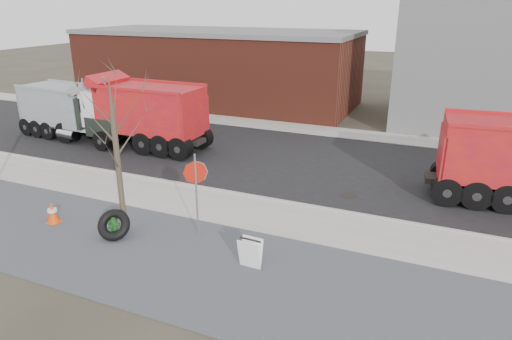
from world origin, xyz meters
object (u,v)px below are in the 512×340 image
at_px(fire_hydrant, 114,225).
at_px(truck_tire, 114,225).
at_px(dump_truck_red_b, 133,111).
at_px(dump_truck_grey, 72,109).
at_px(stop_sign, 196,181).
at_px(sandwich_board, 250,253).

bearing_deg(fire_hydrant, truck_tire, -54.84).
height_order(dump_truck_red_b, dump_truck_grey, dump_truck_red_b).
xyz_separation_m(stop_sign, sandwich_board, (2.33, -1.09, -1.42)).
relative_size(sandwich_board, dump_truck_red_b, 0.10).
xyz_separation_m(truck_tire, stop_sign, (2.38, 1.20, 1.44)).
bearing_deg(stop_sign, sandwich_board, -38.69).
bearing_deg(fire_hydrant, dump_truck_red_b, 116.04).
bearing_deg(dump_truck_red_b, dump_truck_grey, 2.29).
relative_size(fire_hydrant, sandwich_board, 0.84).
height_order(truck_tire, dump_truck_red_b, dump_truck_red_b).
bearing_deg(dump_truck_red_b, sandwich_board, 141.43).
bearing_deg(dump_truck_red_b, truck_tire, 123.88).
bearing_deg(fire_hydrant, stop_sign, 14.80).
bearing_deg(sandwich_board, dump_truck_grey, 152.61).
distance_m(fire_hydrant, truck_tire, 0.26).
xyz_separation_m(truck_tire, dump_truck_red_b, (-5.56, 8.46, 1.40)).
distance_m(truck_tire, dump_truck_red_b, 10.22).
bearing_deg(dump_truck_grey, sandwich_board, -24.26).
height_order(truck_tire, dump_truck_grey, dump_truck_grey).
xyz_separation_m(sandwich_board, dump_truck_grey, (-14.26, 8.23, 1.15)).
height_order(fire_hydrant, dump_truck_red_b, dump_truck_red_b).
xyz_separation_m(truck_tire, dump_truck_grey, (-9.54, 8.34, 1.17)).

